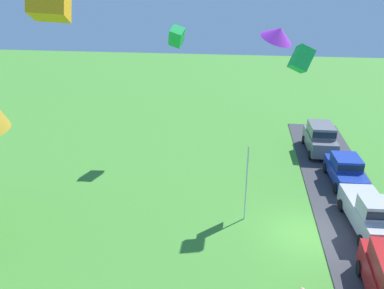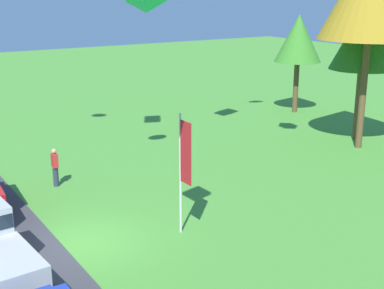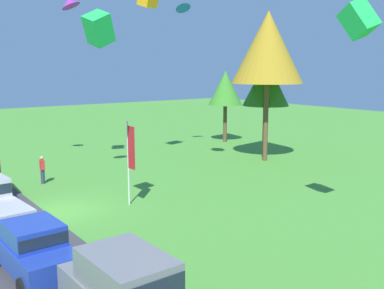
# 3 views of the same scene
# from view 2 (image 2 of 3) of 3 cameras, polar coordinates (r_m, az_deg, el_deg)

# --- Properties ---
(ground_plane) EXTENTS (120.00, 120.00, 0.00)m
(ground_plane) POSITION_cam_2_polar(r_m,az_deg,el_deg) (18.87, -11.49, -10.27)
(ground_plane) COLOR #478E33
(person_on_lawn) EXTENTS (0.36, 0.24, 1.71)m
(person_on_lawn) POSITION_cam_2_polar(r_m,az_deg,el_deg) (24.00, -14.39, -2.35)
(person_on_lawn) COLOR #2D334C
(person_on_lawn) RESTS_ON ground
(tree_lone_near) EXTENTS (3.17, 3.17, 6.70)m
(tree_lone_near) POSITION_cam_2_polar(r_m,az_deg,el_deg) (37.62, 11.29, 10.98)
(tree_lone_near) COLOR brown
(tree_lone_near) RESTS_ON ground
(tree_center_back) EXTENTS (3.62, 3.62, 7.64)m
(tree_center_back) POSITION_cam_2_polar(r_m,az_deg,el_deg) (31.36, 17.87, 10.86)
(tree_center_back) COLOR brown
(tree_center_back) RESTS_ON ground
(flag_banner) EXTENTS (0.71, 0.08, 4.34)m
(flag_banner) POSITION_cam_2_polar(r_m,az_deg,el_deg) (18.09, -0.86, -1.69)
(flag_banner) COLOR silver
(flag_banner) RESTS_ON ground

